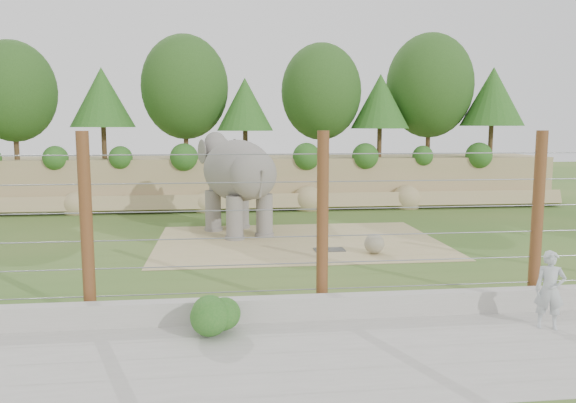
{
  "coord_description": "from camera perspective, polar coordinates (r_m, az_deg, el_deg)",
  "views": [
    {
      "loc": [
        -2.16,
        -16.44,
        4.09
      ],
      "look_at": [
        0.0,
        2.0,
        1.6
      ],
      "focal_mm": 35.0,
      "sensor_mm": 36.0,
      "label": 1
    }
  ],
  "objects": [
    {
      "name": "barrier_fence",
      "position": [
        12.31,
        3.53,
        -2.14
      ],
      "size": [
        20.26,
        0.26,
        4.0
      ],
      "color": "brown",
      "rests_on": "ground"
    },
    {
      "name": "drain_grate",
      "position": [
        18.71,
        4.22,
        -4.9
      ],
      "size": [
        1.0,
        0.6,
        0.03
      ],
      "primitive_type": "cube",
      "color": "#262628",
      "rests_on": "dirt_patch"
    },
    {
      "name": "walkway",
      "position": [
        10.51,
        5.93,
        -15.27
      ],
      "size": [
        26.0,
        4.0,
        0.01
      ],
      "primitive_type": "cube",
      "color": "#A29E96",
      "rests_on": "ground"
    },
    {
      "name": "back_embankment",
      "position": [
        29.24,
        -1.3,
        7.39
      ],
      "size": [
        30.0,
        5.52,
        8.77
      ],
      "color": "tan",
      "rests_on": "ground"
    },
    {
      "name": "elephant",
      "position": [
        21.4,
        -5.12,
        1.69
      ],
      "size": [
        3.69,
        5.06,
        3.76
      ],
      "primitive_type": null,
      "rotation": [
        0.0,
        0.0,
        0.41
      ],
      "color": "slate",
      "rests_on": "ground"
    },
    {
      "name": "zookeeper",
      "position": [
        12.63,
        25.07,
        -8.14
      ],
      "size": [
        0.69,
        0.59,
        1.6
      ],
      "primitive_type": "imported",
      "rotation": [
        0.0,
        0.0,
        -0.41
      ],
      "color": "silver",
      "rests_on": "walkway"
    },
    {
      "name": "stone_ball",
      "position": [
        18.3,
        8.76,
        -4.26
      ],
      "size": [
        0.65,
        0.65,
        0.65
      ],
      "primitive_type": "sphere",
      "color": "gray",
      "rests_on": "dirt_patch"
    },
    {
      "name": "walkway_shrub",
      "position": [
        11.26,
        -7.46,
        -11.53
      ],
      "size": [
        0.79,
        0.79,
        0.79
      ],
      "primitive_type": "sphere",
      "color": "#205B1C",
      "rests_on": "walkway"
    },
    {
      "name": "ground",
      "position": [
        17.07,
        0.79,
        -6.22
      ],
      "size": [
        90.0,
        90.0,
        0.0
      ],
      "primitive_type": "plane",
      "color": "#336221",
      "rests_on": "ground"
    },
    {
      "name": "dirt_patch",
      "position": [
        20.04,
        1.09,
        -4.11
      ],
      "size": [
        10.0,
        7.0,
        0.02
      ],
      "primitive_type": "cube",
      "color": "tan",
      "rests_on": "ground"
    },
    {
      "name": "retaining_wall",
      "position": [
        12.26,
        3.88,
        -10.63
      ],
      "size": [
        26.0,
        0.35,
        0.5
      ],
      "primitive_type": "cube",
      "color": "#A29E96",
      "rests_on": "ground"
    }
  ]
}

